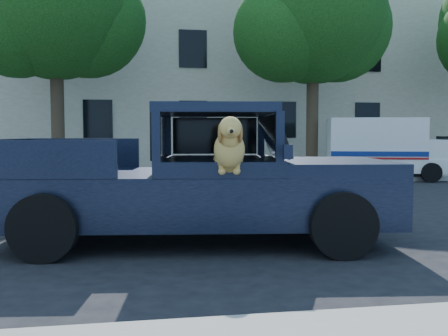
% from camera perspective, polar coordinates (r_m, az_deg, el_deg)
% --- Properties ---
extents(ground, '(120.00, 120.00, 0.00)m').
position_cam_1_polar(ground, '(8.27, -0.86, -7.17)').
color(ground, black).
rests_on(ground, ground).
extents(far_sidewalk, '(60.00, 4.00, 0.15)m').
position_cam_1_polar(far_sidewalk, '(17.34, -5.36, -1.07)').
color(far_sidewalk, gray).
rests_on(far_sidewalk, ground).
extents(lane_stripes, '(21.60, 0.14, 0.01)m').
position_cam_1_polar(lane_stripes, '(11.98, 6.23, -3.68)').
color(lane_stripes, silver).
rests_on(lane_stripes, ground).
extents(street_tree_left, '(6.00, 5.20, 8.60)m').
position_cam_1_polar(street_tree_left, '(18.33, -18.62, 16.75)').
color(street_tree_left, '#332619').
rests_on(street_tree_left, ground).
extents(street_tree_mid, '(6.00, 5.20, 8.60)m').
position_cam_1_polar(street_tree_mid, '(19.16, 10.26, 16.32)').
color(street_tree_mid, '#332619').
rests_on(street_tree_mid, ground).
extents(building_main, '(26.00, 6.00, 9.00)m').
position_cam_1_polar(building_main, '(25.05, 0.35, 10.64)').
color(building_main, beige).
rests_on(building_main, ground).
extents(pickup_truck, '(5.81, 3.19, 2.00)m').
position_cam_1_polar(pickup_truck, '(7.35, -3.90, -3.24)').
color(pickup_truck, black).
rests_on(pickup_truck, ground).
extents(mail_truck, '(4.20, 2.82, 2.12)m').
position_cam_1_polar(mail_truck, '(18.07, 17.65, 1.67)').
color(mail_truck, silver).
rests_on(mail_truck, ground).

